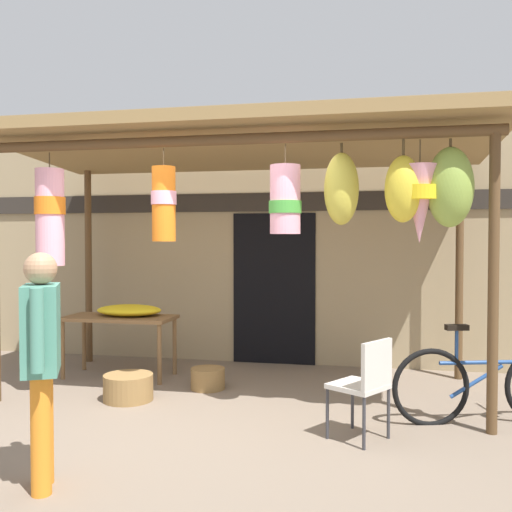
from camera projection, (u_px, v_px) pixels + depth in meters
ground_plane at (189, 421)px, 5.17m from camera, size 30.00×30.00×0.00m
shop_facade at (251, 234)px, 7.73m from camera, size 10.35×0.29×3.46m
market_stall_canopy at (254, 160)px, 5.97m from camera, size 5.26×2.44×2.83m
display_table at (119, 323)px, 6.82m from camera, size 1.31×0.60×0.73m
flower_heap_on_table at (130, 310)px, 6.86m from camera, size 0.79×0.56×0.13m
folding_chair at (366, 380)px, 4.65m from camera, size 0.55×0.55×0.84m
wicker_basket_by_table at (208, 379)px, 6.28m from camera, size 0.38×0.38×0.23m
wicker_basket_spare at (128, 387)px, 5.84m from camera, size 0.51×0.51×0.27m
parked_bicycle at (486, 385)px, 5.11m from camera, size 1.70×0.60×0.92m
customer_foreground at (41, 351)px, 3.75m from camera, size 0.38×0.54×1.57m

